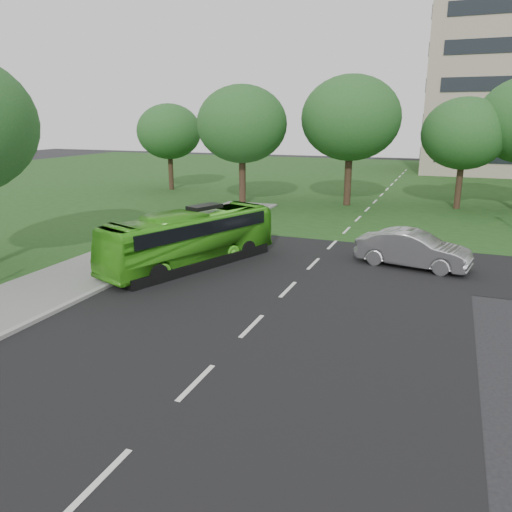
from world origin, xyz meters
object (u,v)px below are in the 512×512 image
Objects in this scene: tree_park_a at (242,124)px; tree_park_b at (351,118)px; tree_park_c at (464,134)px; bus at (191,238)px; sedan at (413,249)px; tree_park_f at (169,132)px.

tree_park_a is 0.93× the size of tree_park_b.
bus is (-11.79, -21.14, -4.36)m from tree_park_c.
sedan is at bearing -68.56° from tree_park_b.
sedan is (-1.94, -17.61, -4.80)m from tree_park_c.
tree_park_f reaches higher than bus.
sedan is (6.33, -16.11, -5.92)m from tree_park_b.
tree_park_a is 1.00× the size of bus.
sedan is at bearing -96.30° from tree_park_c.
tree_park_b reaches higher than bus.
tree_park_a is at bearing 58.08° from sedan.
tree_park_a reaches higher than bus.
tree_park_a is 1.80× the size of sedan.
bus is 10.47m from sedan.
tree_park_b is at bearing 32.26° from sedan.
tree_park_c is at bearing 10.23° from tree_park_b.
tree_park_b reaches higher than tree_park_f.
tree_park_b is 1.08× the size of bus.
tree_park_b reaches higher than sedan.
tree_park_f is (-26.15, 1.30, -0.11)m from tree_park_c.
tree_park_a reaches higher than sedan.
tree_park_a is 17.94m from bus.
tree_park_c is 24.60m from bus.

